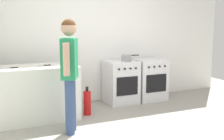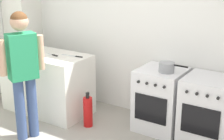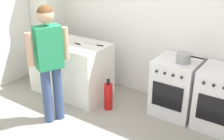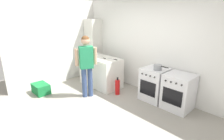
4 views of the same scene
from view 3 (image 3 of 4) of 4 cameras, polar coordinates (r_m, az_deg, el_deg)
back_wall at (r=4.36m, az=11.42°, el=10.02°), size 6.00×0.10×2.60m
counter_unit at (r=4.73m, az=-8.36°, el=0.40°), size 1.30×0.70×0.90m
oven_left at (r=4.21m, az=12.81°, el=-3.31°), size 0.60×0.62×0.85m
oven_right at (r=4.06m, az=21.38°, el=-5.50°), size 0.62×0.62×0.85m
pot at (r=3.93m, az=14.35°, el=2.38°), size 0.38×0.20×0.13m
knife_paring at (r=4.48m, az=-7.25°, el=5.38°), size 0.21×0.05×0.01m
knife_carving at (r=4.83m, az=-13.08°, el=6.27°), size 0.33×0.04×0.01m
knife_bread at (r=4.40m, az=-3.62°, el=5.18°), size 0.35×0.06×0.01m
person at (r=3.79m, az=-12.68°, el=2.91°), size 0.32×0.53×1.65m
fire_extinguisher at (r=4.28m, az=-0.76°, el=-5.34°), size 0.13×0.13×0.50m
larder_cabinet at (r=5.52m, az=-12.77°, el=9.46°), size 0.48×0.44×2.00m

